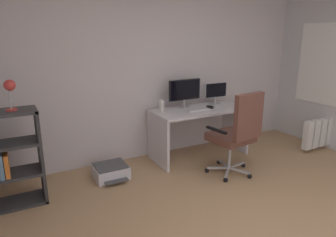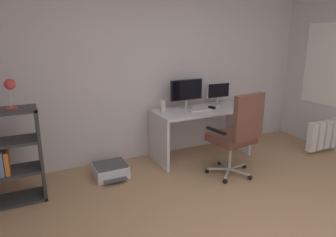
{
  "view_description": "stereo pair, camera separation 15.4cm",
  "coord_description": "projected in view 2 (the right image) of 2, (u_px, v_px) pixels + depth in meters",
  "views": [
    {
      "loc": [
        -1.94,
        -1.63,
        1.84
      ],
      "look_at": [
        -0.12,
        1.77,
        0.77
      ],
      "focal_mm": 32.71,
      "sensor_mm": 36.0,
      "label": 1
    },
    {
      "loc": [
        -1.8,
        -1.7,
        1.84
      ],
      "look_at": [
        -0.12,
        1.77,
        0.77
      ],
      "focal_mm": 32.71,
      "sensor_mm": 36.0,
      "label": 2
    }
  ],
  "objects": [
    {
      "name": "keyboard",
      "position": [
        200.0,
        110.0,
        4.47
      ],
      "size": [
        0.35,
        0.15,
        0.02
      ],
      "primitive_type": "cube",
      "rotation": [
        0.0,
        0.0,
        -0.05
      ],
      "color": "silver",
      "rests_on": "desk"
    },
    {
      "name": "desk",
      "position": [
        201.0,
        122.0,
        4.62
      ],
      "size": [
        1.45,
        0.66,
        0.75
      ],
      "color": "silver",
      "rests_on": "ground"
    },
    {
      "name": "desktop_speaker",
      "position": [
        163.0,
        106.0,
        4.39
      ],
      "size": [
        0.07,
        0.07,
        0.17
      ],
      "primitive_type": "cylinder",
      "color": "silver",
      "rests_on": "desk"
    },
    {
      "name": "printer",
      "position": [
        111.0,
        170.0,
        4.06
      ],
      "size": [
        0.43,
        0.46,
        0.18
      ],
      "color": "silver",
      "rests_on": "ground"
    },
    {
      "name": "radiator",
      "position": [
        329.0,
        134.0,
        4.9
      ],
      "size": [
        0.92,
        0.1,
        0.46
      ],
      "color": "white",
      "rests_on": "ground"
    },
    {
      "name": "computer_mouse",
      "position": [
        212.0,
        107.0,
        4.59
      ],
      "size": [
        0.09,
        0.11,
        0.03
      ],
      "primitive_type": "cube",
      "rotation": [
        0.0,
        0.0,
        0.29
      ],
      "color": "black",
      "rests_on": "desk"
    },
    {
      "name": "monitor_main",
      "position": [
        186.0,
        91.0,
        4.56
      ],
      "size": [
        0.52,
        0.18,
        0.43
      ],
      "color": "#B2B5B7",
      "rests_on": "desk"
    },
    {
      "name": "wall_back",
      "position": [
        153.0,
        69.0,
        4.55
      ],
      "size": [
        5.32,
        0.1,
        2.65
      ],
      "primitive_type": "cube",
      "color": "silver",
      "rests_on": "ground"
    },
    {
      "name": "office_chair",
      "position": [
        238.0,
        132.0,
        3.91
      ],
      "size": [
        0.64,
        0.66,
        1.15
      ],
      "color": "#B7BABC",
      "rests_on": "ground"
    },
    {
      "name": "desk_lamp",
      "position": [
        10.0,
        87.0,
        3.18
      ],
      "size": [
        0.13,
        0.12,
        0.32
      ],
      "color": "#D53C38",
      "rests_on": "bookshelf"
    },
    {
      "name": "monitor_secondary",
      "position": [
        218.0,
        92.0,
        4.82
      ],
      "size": [
        0.4,
        0.18,
        0.34
      ],
      "color": "#B2B5B7",
      "rests_on": "desk"
    }
  ]
}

